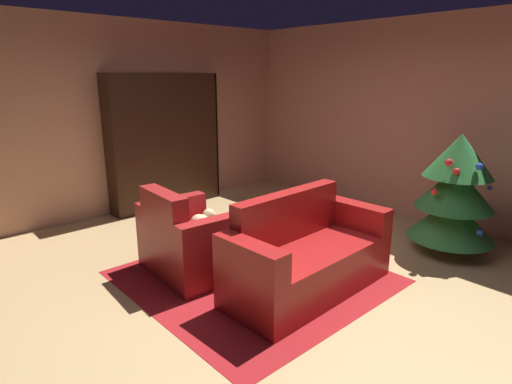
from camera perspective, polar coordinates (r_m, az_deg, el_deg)
ground_plane at (r=4.34m, az=2.46°, el=-11.66°), size 7.42×7.42×0.00m
wall_back at (r=6.28m, az=22.09°, el=8.88°), size 6.30×0.06×2.75m
wall_left at (r=6.48m, az=-17.40°, el=9.49°), size 0.06×5.86×2.75m
area_rug at (r=4.38m, az=-0.28°, el=-11.32°), size 2.32×2.27×0.01m
bookshelf_unit at (r=6.62m, az=-11.27°, el=6.70°), size 0.32×1.77×2.00m
armchair_red at (r=4.42m, az=-8.90°, el=-6.70°), size 1.07×0.84×0.91m
couch_red at (r=4.05m, az=6.76°, el=-8.81°), size 0.78×1.73×0.92m
coffee_table at (r=4.31m, az=0.00°, el=-6.42°), size 0.77×0.77×0.40m
book_stack_on_table at (r=4.34m, az=-0.34°, el=-5.40°), size 0.19×0.15×0.06m
bottle_on_table at (r=4.41m, az=1.93°, el=-4.22°), size 0.07×0.07×0.23m
decorated_tree at (r=5.25m, az=25.25°, el=-0.03°), size 0.94×0.94×1.37m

